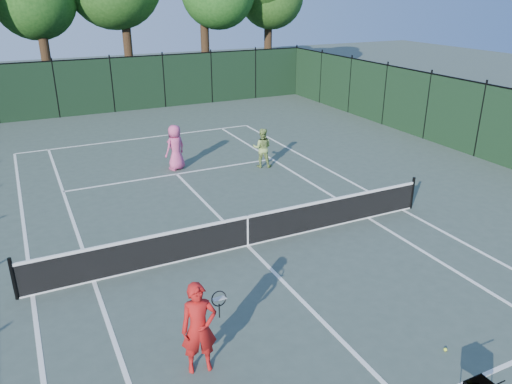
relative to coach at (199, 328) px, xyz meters
name	(u,v)px	position (x,y,z in m)	size (l,w,h in m)	color
ground	(248,246)	(2.81, 3.95, -0.91)	(90.00, 90.00, 0.00)	#404E45
sideline_doubles_left	(33,295)	(-2.67, 3.95, -0.90)	(0.10, 23.77, 0.01)	white
sideline_doubles_right	(403,210)	(8.30, 3.95, -0.90)	(0.10, 23.77, 0.01)	white
sideline_singles_left	(94,281)	(-1.30, 3.95, -0.90)	(0.10, 23.77, 0.01)	white
sideline_singles_right	(368,218)	(6.93, 3.95, -0.90)	(0.10, 23.77, 0.01)	white
baseline_far	(141,138)	(2.81, 15.84, -0.90)	(10.97, 0.10, 0.01)	white
service_line_far	(177,174)	(2.81, 10.35, -0.90)	(8.23, 0.10, 0.01)	white
center_service_line	(248,246)	(2.81, 3.95, -0.90)	(0.10, 12.80, 0.01)	white
tennis_net	(248,230)	(2.81, 3.95, -0.43)	(11.69, 0.09, 1.06)	black
fence_far	(112,86)	(2.81, 21.95, 0.59)	(24.00, 0.05, 3.00)	black
coach	(199,328)	(0.00, 0.00, 0.00)	(1.02, 0.59, 1.81)	#B51614
player_pink	(175,147)	(2.99, 10.90, -0.02)	(1.02, 0.86, 1.77)	#D24A81
player_green	(262,148)	(6.14, 9.70, -0.13)	(0.94, 0.87, 1.55)	#89A653
loose_ball_midcourt	(445,349)	(4.45, -1.64, -0.87)	(0.07, 0.07, 0.07)	#D9F532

